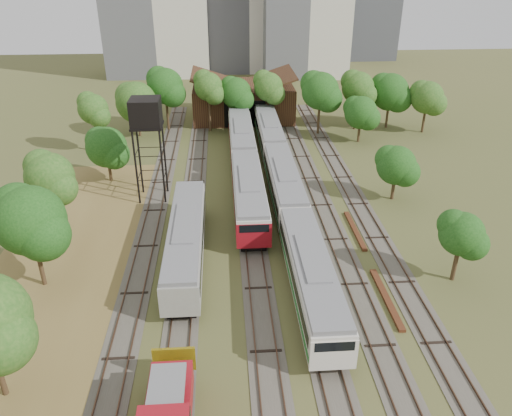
{
  "coord_description": "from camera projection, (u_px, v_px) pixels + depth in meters",
  "views": [
    {
      "loc": [
        -4.49,
        -22.68,
        24.42
      ],
      "look_at": [
        -1.52,
        20.02,
        2.5
      ],
      "focal_mm": 35.0,
      "sensor_mm": 36.0,
      "label": 1
    }
  ],
  "objects": [
    {
      "name": "rail_pile_near",
      "position": [
        386.0,
        298.0,
        39.35
      ],
      "size": [
        0.52,
        7.78,
        0.26
      ],
      "primitive_type": "cube",
      "color": "#582D19",
      "rests_on": "ground"
    },
    {
      "name": "dry_grass_patch",
      "position": [
        49.0,
        317.0,
        37.53
      ],
      "size": [
        14.0,
        60.0,
        0.04
      ],
      "primitive_type": "cube",
      "color": "brown",
      "rests_on": "ground"
    },
    {
      "name": "ground",
      "position": [
        302.0,
        386.0,
        31.55
      ],
      "size": [
        240.0,
        240.0,
        0.0
      ],
      "primitive_type": "plane",
      "color": "#475123",
      "rests_on": "ground"
    },
    {
      "name": "rail_pile_far",
      "position": [
        355.0,
        230.0,
        49.03
      ],
      "size": [
        0.47,
        7.54,
        0.24
      ],
      "primitive_type": "cube",
      "color": "#582D19",
      "rests_on": "ground"
    },
    {
      "name": "tower_far_right",
      "position": [
        372.0,
        0.0,
        124.94
      ],
      "size": [
        12.0,
        12.0,
        28.0
      ],
      "primitive_type": "cube",
      "color": "#46484E",
      "rests_on": "ground"
    },
    {
      "name": "maintenance_shed",
      "position": [
        243.0,
        100.0,
        81.64
      ],
      "size": [
        16.45,
        11.55,
        7.58
      ],
      "color": "#361C13",
      "rests_on": "ground"
    },
    {
      "name": "tracks",
      "position": [
        261.0,
        207.0,
        53.69
      ],
      "size": [
        24.6,
        80.0,
        0.19
      ],
      "color": "#4C473D",
      "rests_on": "ground"
    },
    {
      "name": "old_grey_coach",
      "position": [
        186.0,
        240.0,
        43.71
      ],
      "size": [
        3.0,
        18.0,
        3.71
      ],
      "color": "black",
      "rests_on": "ground"
    },
    {
      "name": "water_tower",
      "position": [
        146.0,
        115.0,
        51.63
      ],
      "size": [
        3.24,
        3.24,
        11.2
      ],
      "color": "black",
      "rests_on": "ground"
    },
    {
      "name": "tree_band_left",
      "position": [
        32.0,
        222.0,
        38.78
      ],
      "size": [
        7.85,
        57.33,
        8.88
      ],
      "color": "#382616",
      "rests_on": "ground"
    },
    {
      "name": "railcar_green_set",
      "position": [
        284.0,
        184.0,
        54.2
      ],
      "size": [
        3.06,
        52.07,
        3.78
      ],
      "color": "black",
      "rests_on": "ground"
    },
    {
      "name": "railcar_red_set",
      "position": [
        245.0,
        163.0,
        59.41
      ],
      "size": [
        3.18,
        34.58,
        3.93
      ],
      "color": "black",
      "rests_on": "ground"
    },
    {
      "name": "tree_band_right",
      "position": [
        387.0,
        147.0,
        58.31
      ],
      "size": [
        5.46,
        38.52,
        6.63
      ],
      "color": "#382616",
      "rests_on": "ground"
    },
    {
      "name": "railcar_rear",
      "position": [
        237.0,
        103.0,
        83.67
      ],
      "size": [
        2.99,
        16.08,
        3.7
      ],
      "color": "black",
      "rests_on": "ground"
    },
    {
      "name": "tree_band_far",
      "position": [
        274.0,
        93.0,
        74.01
      ],
      "size": [
        48.22,
        8.89,
        9.44
      ],
      "color": "#382616",
      "rests_on": "ground"
    }
  ]
}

